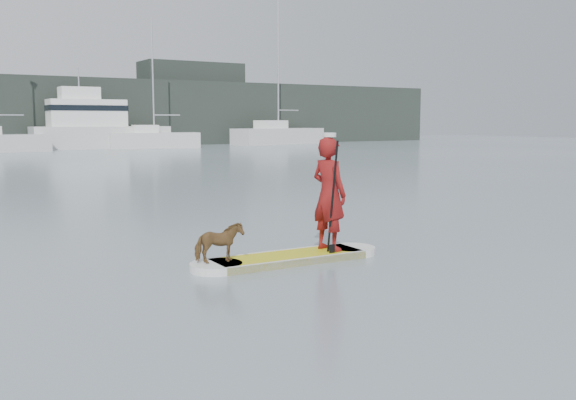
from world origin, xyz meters
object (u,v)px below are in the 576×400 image
sailboat_e (154,139)px  motor_yacht_a (95,126)px  dog (219,243)px  sailboat_f (278,134)px  paddler (329,194)px  paddleboard (288,258)px

sailboat_e → motor_yacht_a: size_ratio=0.96×
dog → sailboat_e: size_ratio=0.07×
sailboat_f → dog: bearing=-132.4°
paddler → sailboat_f: bearing=-41.1°
sailboat_e → motor_yacht_a: (-4.27, 2.11, 1.09)m
paddler → sailboat_e: 44.70m
sailboat_e → dog: bearing=-97.8°
sailboat_e → paddleboard: bearing=-96.4°
paddleboard → motor_yacht_a: (8.77, 45.08, 1.78)m
paddleboard → paddler: (0.78, -0.02, 0.99)m
paddleboard → dog: 1.25m
sailboat_e → sailboat_f: size_ratio=0.73×
motor_yacht_a → sailboat_e: bearing=-24.9°
paddler → sailboat_f: sailboat_f is taller
paddleboard → dog: bearing=-180.0°
sailboat_e → paddler: bearing=-95.4°
dog → sailboat_f: (27.44, 44.99, 0.55)m
sailboat_e → sailboat_f: sailboat_f is taller
paddleboard → sailboat_f: 52.12m
dog → motor_yacht_a: bearing=-7.3°
dog → sailboat_e: 45.24m
paddleboard → paddler: 1.26m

